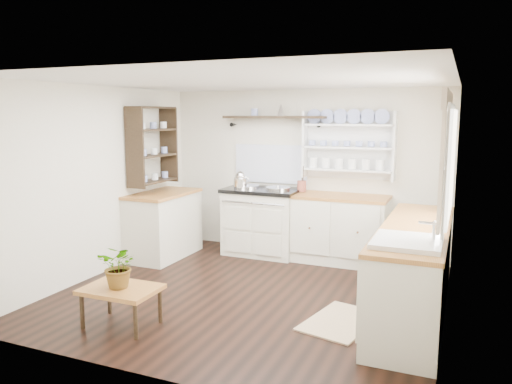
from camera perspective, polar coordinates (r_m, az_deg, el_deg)
floor at (r=5.61m, az=-0.68°, el=-11.57°), size 4.00×3.80×0.01m
wall_back at (r=7.08m, az=5.47°, el=2.28°), size 4.00×0.02×2.30m
wall_right at (r=4.88m, az=21.35°, el=-1.27°), size 0.02×3.80×2.30m
wall_left at (r=6.38m, az=-17.41°, el=1.18°), size 0.02×3.80×2.30m
ceiling at (r=5.26m, az=-0.73°, el=12.60°), size 4.00×3.80×0.01m
window at (r=4.98m, az=21.09°, el=3.75°), size 0.08×1.55×1.22m
aga_cooker at (r=7.05m, az=0.74°, el=-3.27°), size 1.05×0.73×0.96m
back_cabinets at (r=6.75m, az=9.49°, el=-4.06°), size 1.27×0.63×0.90m
right_cabinets at (r=5.15m, az=17.58°, el=-8.46°), size 0.62×2.43×0.90m
belfast_sink at (r=4.34m, az=16.84°, el=-6.99°), size 0.55×0.60×0.45m
left_cabinets at (r=7.03m, az=-10.52°, el=-3.59°), size 0.62×1.13×0.90m
plate_rack at (r=6.84m, az=10.65°, el=5.35°), size 1.20×0.22×0.90m
high_shelf at (r=7.05m, az=2.12°, el=8.46°), size 1.50×0.29×0.16m
left_shelving at (r=6.95m, az=-11.75°, el=5.32°), size 0.28×0.80×1.05m
kettle at (r=6.95m, az=-1.76°, el=1.35°), size 0.19×0.19×0.24m
utensil_crock at (r=6.88m, az=5.24°, el=0.68°), size 0.12×0.12×0.14m
center_table at (r=4.88m, az=-15.18°, el=-10.97°), size 0.70×0.50×0.37m
potted_plant at (r=4.80m, az=-15.30°, el=-8.15°), size 0.41×0.37×0.41m
floor_rug at (r=4.97m, az=9.67°, el=-14.36°), size 0.72×0.95×0.02m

